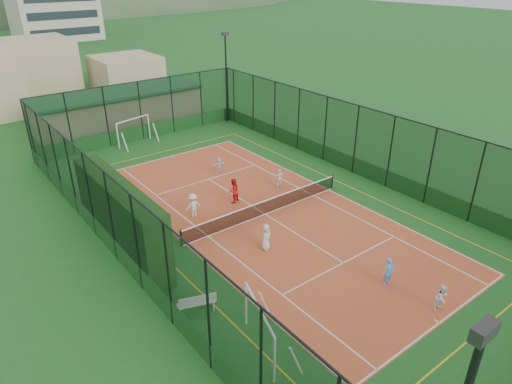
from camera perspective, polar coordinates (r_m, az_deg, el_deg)
ground at (r=27.86m, az=1.15°, el=-2.81°), size 300.00×300.00×0.00m
court_slab at (r=27.86m, az=1.15°, el=-2.80°), size 11.17×23.97×0.01m
tennis_net at (r=27.60m, az=1.16°, el=-1.85°), size 11.67×0.12×1.06m
perimeter_fence at (r=26.72m, az=1.20°, el=1.87°), size 18.12×34.12×5.00m
floodlight_ne at (r=43.80m, az=-3.73°, el=13.97°), size 0.60×0.26×8.25m
clubhouse at (r=45.27m, az=-16.79°, el=9.99°), size 15.20×7.20×3.15m
hedge_left at (r=24.58m, az=-16.51°, el=-3.12°), size 1.34×8.90×3.90m
white_bench at (r=20.63m, az=-7.52°, el=-13.51°), size 1.73×0.99×0.94m
futsal_goal_near at (r=18.34m, az=0.38°, el=-16.86°), size 3.45×1.95×2.14m
futsal_goal_far at (r=39.99m, az=-15.03°, el=7.33°), size 3.47×1.75×2.15m
child_near_left at (r=24.24m, az=1.26°, el=-5.63°), size 0.86×0.75×1.49m
child_near_mid at (r=22.61m, az=16.24°, el=-9.54°), size 0.57×0.40×1.46m
child_near_right at (r=21.94m, az=22.24°, el=-12.15°), size 0.68×0.55×1.31m
child_far_left at (r=27.49m, az=-7.87°, el=-1.67°), size 1.01×0.61×1.52m
child_far_right at (r=30.95m, az=2.94°, el=1.73°), size 0.84×0.52×1.34m
child_far_back at (r=33.32m, az=-4.67°, el=3.38°), size 1.09×0.46×1.14m
coach at (r=28.90m, az=-2.85°, el=0.17°), size 0.94×0.83×1.63m
tennis_balls at (r=28.60m, az=-0.73°, el=-1.87°), size 4.14×1.60×0.07m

